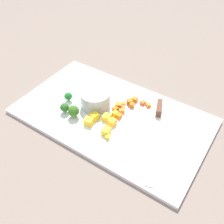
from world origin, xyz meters
The scene contains 26 objects.
ground_plane centered at (0.00, 0.00, 0.00)m, with size 4.00×4.00×0.00m, color gray.
cutting_board centered at (0.00, 0.00, 0.01)m, with size 0.55×0.32×0.01m, color white.
prep_bowl centered at (0.06, -0.01, 0.04)m, with size 0.09×0.09×0.05m, color #B7BEC1.
chef_knife centered at (-0.13, -0.04, 0.02)m, with size 0.12×0.27×0.02m.
carrot_dice_0 centered at (-0.01, -0.05, 0.02)m, with size 0.01×0.01×0.01m, color orange.
carrot_dice_1 centered at (0.00, -0.02, 0.02)m, with size 0.01×0.01×0.01m, color orange.
carrot_dice_2 centered at (-0.03, -0.06, 0.02)m, with size 0.01×0.01×0.01m, color orange.
carrot_dice_3 centered at (-0.01, -0.04, 0.02)m, with size 0.01×0.01×0.01m, color orange.
carrot_dice_4 centered at (-0.02, 0.00, 0.02)m, with size 0.02×0.01×0.01m, color orange.
carrot_dice_5 centered at (-0.01, 0.00, 0.02)m, with size 0.01×0.01×0.01m, color orange.
carrot_dice_6 centered at (-0.07, -0.09, 0.02)m, with size 0.01×0.01×0.01m, color orange.
carrot_dice_7 centered at (-0.02, -0.07, 0.02)m, with size 0.02×0.02×0.02m, color orange.
carrot_dice_8 centered at (-0.05, -0.09, 0.02)m, with size 0.01×0.01×0.01m, color orange.
carrot_dice_9 centered at (-0.02, -0.02, 0.02)m, with size 0.02×0.01×0.01m, color orange.
carrot_dice_10 centered at (0.00, -0.03, 0.02)m, with size 0.02×0.02×0.02m, color orange.
carrot_dice_11 centered at (-0.03, -0.09, 0.02)m, with size 0.02×0.01×0.01m, color orange.
pepper_dice_0 centered at (-0.03, 0.07, 0.02)m, with size 0.02×0.02×0.02m, color yellow.
pepper_dice_1 centered at (-0.02, 0.03, 0.02)m, with size 0.02×0.02×0.02m, color yellow.
pepper_dice_2 centered at (-0.01, 0.00, 0.02)m, with size 0.02×0.01×0.02m, color yellow.
pepper_dice_3 centered at (0.00, 0.03, 0.02)m, with size 0.02×0.02×0.02m, color yellow.
pepper_dice_4 centered at (-0.04, 0.08, 0.02)m, with size 0.01×0.01×0.01m, color yellow.
pepper_dice_5 centered at (0.03, 0.07, 0.02)m, with size 0.02×0.02×0.02m, color yellow.
pepper_dice_6 centered at (0.03, 0.04, 0.02)m, with size 0.02×0.02×0.02m, color yellow.
broccoli_floret_0 centered at (0.14, 0.02, 0.03)m, with size 0.02×0.02×0.03m.
broccoli_floret_1 centered at (0.09, 0.07, 0.03)m, with size 0.03×0.03×0.04m.
broccoli_floret_2 centered at (0.12, 0.07, 0.03)m, with size 0.03×0.03×0.03m.
Camera 1 is at (-0.30, 0.45, 0.54)m, focal length 41.88 mm.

